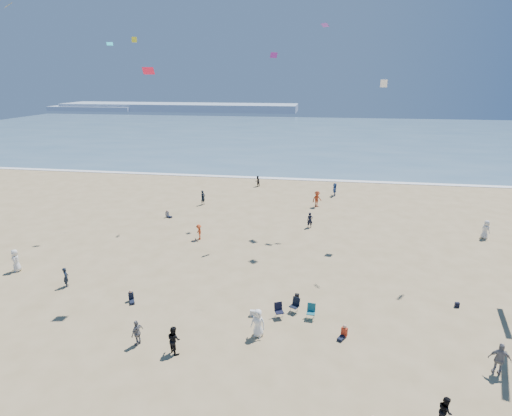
# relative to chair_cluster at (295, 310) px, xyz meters

# --- Properties ---
(ground) EXTENTS (220.00, 220.00, 0.00)m
(ground) POSITION_rel_chair_cluster_xyz_m (-4.48, -8.33, -0.50)
(ground) COLOR tan
(ground) RESTS_ON ground
(ocean) EXTENTS (220.00, 100.00, 0.06)m
(ocean) POSITION_rel_chair_cluster_xyz_m (-4.48, 86.67, -0.47)
(ocean) COLOR #476B84
(ocean) RESTS_ON ground
(surf_line) EXTENTS (220.00, 1.20, 0.08)m
(surf_line) POSITION_rel_chair_cluster_xyz_m (-4.48, 36.67, -0.46)
(surf_line) COLOR white
(surf_line) RESTS_ON ground
(headland_far) EXTENTS (110.00, 20.00, 3.20)m
(headland_far) POSITION_rel_chair_cluster_xyz_m (-64.48, 161.67, 1.10)
(headland_far) COLOR #7A8EA8
(headland_far) RESTS_ON ground
(headland_near) EXTENTS (40.00, 14.00, 2.00)m
(headland_near) POSITION_rel_chair_cluster_xyz_m (-104.48, 156.67, 0.50)
(headland_near) COLOR #7A8EA8
(headland_near) RESTS_ON ground
(standing_flyers) EXTENTS (40.40, 42.11, 1.93)m
(standing_flyers) POSITION_rel_chair_cluster_xyz_m (-1.11, 9.47, 0.36)
(standing_flyers) COLOR black
(standing_flyers) RESTS_ON ground
(seated_group) EXTENTS (20.05, 32.31, 0.84)m
(seated_group) POSITION_rel_chair_cluster_xyz_m (-4.44, -1.37, -0.08)
(seated_group) COLOR white
(seated_group) RESTS_ON ground
(chair_cluster) EXTENTS (2.72, 1.60, 1.00)m
(chair_cluster) POSITION_rel_chair_cluster_xyz_m (0.00, 0.00, 0.00)
(chair_cluster) COLOR black
(chair_cluster) RESTS_ON ground
(white_tote) EXTENTS (0.35, 0.20, 0.40)m
(white_tote) POSITION_rel_chair_cluster_xyz_m (-2.69, -0.36, -0.30)
(white_tote) COLOR silver
(white_tote) RESTS_ON ground
(black_backpack) EXTENTS (0.30, 0.22, 0.38)m
(black_backpack) POSITION_rel_chair_cluster_xyz_m (0.02, 2.17, -0.31)
(black_backpack) COLOR black
(black_backpack) RESTS_ON ground
(navy_bag) EXTENTS (0.28, 0.18, 0.34)m
(navy_bag) POSITION_rel_chair_cluster_xyz_m (10.74, 2.81, -0.33)
(navy_bag) COLOR black
(navy_bag) RESTS_ON ground
(kites_aloft) EXTENTS (36.85, 33.37, 27.50)m
(kites_aloft) POSITION_rel_chair_cluster_xyz_m (5.26, 5.33, 13.62)
(kites_aloft) COLOR red
(kites_aloft) RESTS_ON ground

